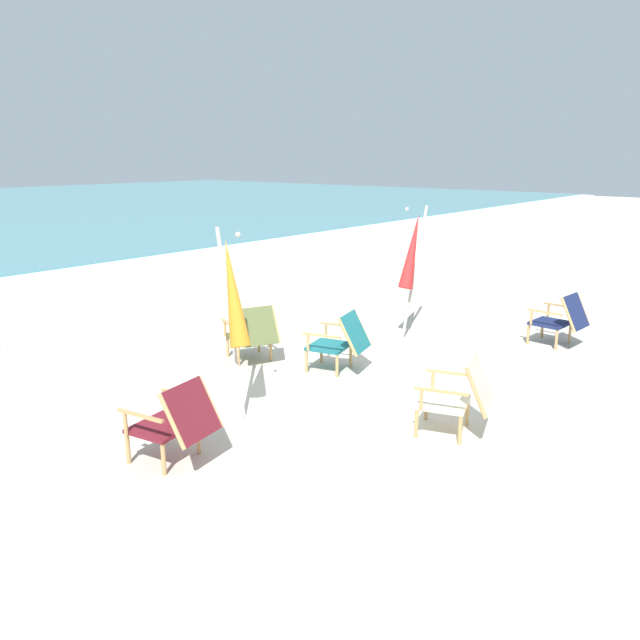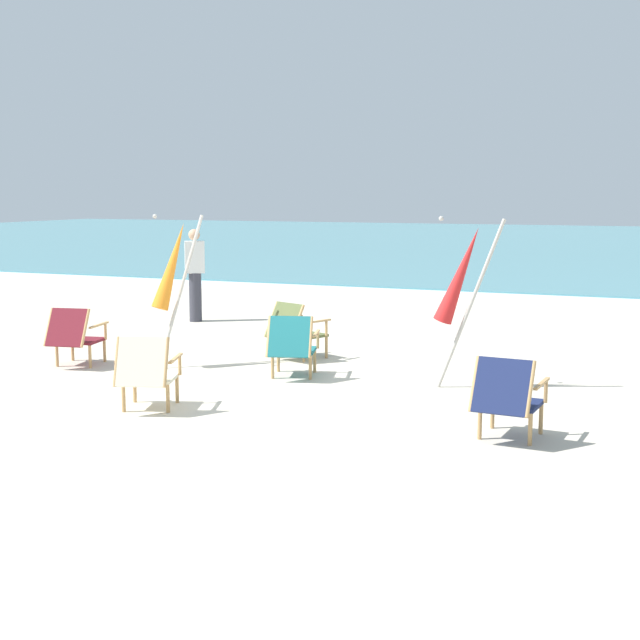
% 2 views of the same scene
% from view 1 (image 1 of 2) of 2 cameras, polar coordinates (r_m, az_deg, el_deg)
% --- Properties ---
extents(ground_plane, '(80.00, 80.00, 0.00)m').
position_cam_1_polar(ground_plane, '(7.84, 4.45, -5.64)').
color(ground_plane, beige).
extents(surf_band, '(80.00, 1.10, 0.06)m').
position_cam_1_polar(surf_band, '(15.59, -26.72, 3.25)').
color(surf_band, white).
rests_on(surf_band, ground).
extents(beach_chair_front_right, '(0.75, 0.87, 0.79)m').
position_cam_1_polar(beach_chair_front_right, '(8.06, 1.90, -1.84)').
color(beach_chair_front_right, '#196066').
rests_on(beach_chair_front_right, ground).
extents(beach_chair_back_right, '(0.63, 0.78, 0.79)m').
position_cam_1_polar(beach_chair_back_right, '(9.80, 21.21, 0.17)').
color(beach_chair_back_right, '#19234C').
rests_on(beach_chair_back_right, ground).
extents(beach_chair_far_center, '(0.81, 0.90, 0.79)m').
position_cam_1_polar(beach_chair_far_center, '(8.46, -6.16, -1.10)').
color(beach_chair_far_center, '#515B33').
rests_on(beach_chair_far_center, ground).
extents(beach_chair_front_left, '(0.70, 0.84, 0.79)m').
position_cam_1_polar(beach_chair_front_left, '(5.84, -13.07, -8.88)').
color(beach_chair_front_left, maroon).
rests_on(beach_chair_front_left, ground).
extents(beach_chair_back_left, '(0.77, 0.85, 0.81)m').
position_cam_1_polar(beach_chair_back_left, '(6.41, 12.64, -6.64)').
color(beach_chair_back_left, beige).
rests_on(beach_chair_back_left, ground).
extents(umbrella_furled_red, '(0.81, 0.29, 2.01)m').
position_cam_1_polar(umbrella_furled_red, '(9.63, 8.43, 6.17)').
color(umbrella_furled_red, '#B7B2A8').
rests_on(umbrella_furled_red, ground).
extents(umbrella_furled_orange, '(0.46, 0.80, 2.01)m').
position_cam_1_polar(umbrella_furled_orange, '(6.67, -7.99, 2.33)').
color(umbrella_furled_orange, '#B7B2A8').
rests_on(umbrella_furled_orange, ground).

